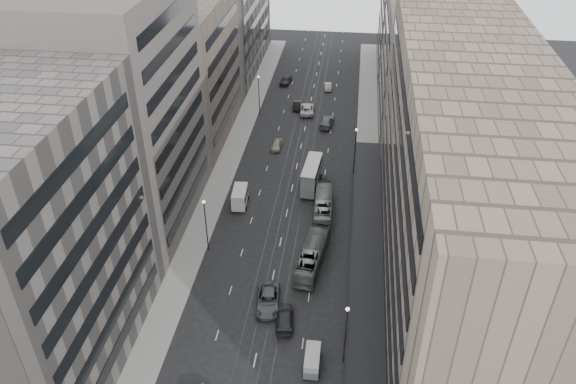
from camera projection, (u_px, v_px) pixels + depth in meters
The scene contains 27 objects.
ground at pixel (264, 320), 66.98m from camera, with size 220.00×220.00×0.00m, color black.
sidewalk_right at pixel (367, 165), 96.65m from camera, with size 4.00×125.00×0.15m, color gray.
sidewalk_left at pixel (230, 157), 99.11m from camera, with size 4.00×125.00×0.15m, color gray.
department_store at pixel (460, 191), 63.08m from camera, with size 19.20×60.00×30.00m.
building_right_mid at pixel (426, 71), 101.02m from camera, with size 15.00×28.00×24.00m, color #534D48.
building_right_far at pixel (416, 12), 124.67m from camera, with size 15.00×32.00×28.00m, color #67625D.
building_left_a at pixel (28, 252), 54.25m from camera, with size 15.00×28.00×30.00m, color #67625D.
building_left_b at pixel (125, 112), 75.42m from camera, with size 15.00×26.00×34.00m, color #534D48.
building_left_c at pixel (184, 70), 100.20m from camera, with size 15.00×28.00×25.00m, color #6C6054.
building_left_d at pixel (224, 9), 126.61m from camera, with size 15.00×38.00×28.00m, color #67625D.
lamp_right_near at pixel (346, 329), 58.96m from camera, with size 0.44×0.44×8.32m.
lamp_right_far at pixel (355, 145), 91.98m from camera, with size 0.44×0.44×8.32m.
lamp_left_near at pixel (205, 220), 74.98m from camera, with size 0.44×0.44×8.32m.
lamp_left_far at pixel (259, 91), 110.47m from camera, with size 0.44×0.44×8.32m.
bus_near at pixel (312, 255), 74.48m from camera, with size 2.63×11.23×3.13m, color slate.
bus_far at pixel (323, 205), 84.19m from camera, with size 2.50×10.69×2.98m, color #919C95.
double_decker at pixel (312, 175), 89.71m from camera, with size 3.01×8.23×4.42m.
vw_microbus at pixel (312, 360), 60.60m from camera, with size 1.80×3.88×2.09m.
panel_van at pixel (240, 197), 85.95m from camera, with size 2.50×4.71×2.89m.
sedan_2 at pixel (268, 300), 68.60m from camera, with size 2.83×6.14×1.71m, color #4F4F51.
sedan_3 at pixel (285, 318), 66.22m from camera, with size 2.15×5.28×1.53m, color #252528.
sedan_4 at pixel (277, 145), 101.44m from camera, with size 1.67×4.16×1.42m, color #A5A189.
sedan_5 at pixel (297, 106), 115.34m from camera, with size 1.45×4.14×1.37m, color black.
sedan_6 at pixel (307, 109), 113.65m from camera, with size 2.77×6.02×1.67m, color silver.
sedan_7 at pixel (327, 122), 108.88m from camera, with size 2.31×5.69×1.65m, color #59595B.
sedan_8 at pixel (286, 80), 126.27m from camera, with size 2.02×5.02×1.71m, color #2A2A2D.
sedan_9 at pixel (328, 86), 123.65m from camera, with size 1.49×4.28×1.41m, color #AEA390.
Camera 1 is at (8.70, -46.48, 49.92)m, focal length 35.00 mm.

